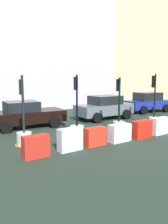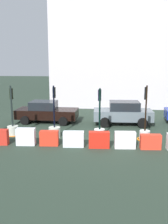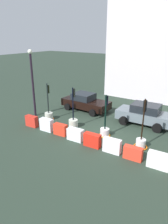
# 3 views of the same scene
# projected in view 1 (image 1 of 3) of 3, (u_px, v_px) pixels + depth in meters

# --- Properties ---
(ground_plane) EXTENTS (120.00, 120.00, 0.00)m
(ground_plane) POSITION_uv_depth(u_px,v_px,m) (122.00, 132.00, 12.64)
(ground_plane) COLOR #263429
(traffic_light_0) EXTENTS (0.82, 0.82, 3.01)m
(traffic_light_0) POSITION_uv_depth(u_px,v_px,m) (24.00, 134.00, 10.10)
(traffic_light_0) COLOR beige
(traffic_light_0) RESTS_ON ground_plane
(traffic_light_1) EXTENTS (0.68, 0.68, 3.04)m
(traffic_light_1) POSITION_uv_depth(u_px,v_px,m) (77.00, 127.00, 11.35)
(traffic_light_1) COLOR beige
(traffic_light_1) RESTS_ON ground_plane
(traffic_light_2) EXTENTS (0.80, 0.80, 2.91)m
(traffic_light_2) POSITION_uv_depth(u_px,v_px,m) (119.00, 122.00, 12.76)
(traffic_light_2) COLOR silver
(traffic_light_2) RESTS_ON ground_plane
(traffic_light_3) EXTENTS (0.85, 0.85, 3.11)m
(traffic_light_3) POSITION_uv_depth(u_px,v_px,m) (154.00, 118.00, 13.98)
(traffic_light_3) COLOR silver
(traffic_light_3) RESTS_ON ground_plane
(construction_barrier_0) EXTENTS (1.00, 0.43, 0.84)m
(construction_barrier_0) POSITION_uv_depth(u_px,v_px,m) (36.00, 147.00, 8.59)
(construction_barrier_0) COLOR red
(construction_barrier_0) RESTS_ON ground_plane
(construction_barrier_1) EXTENTS (1.02, 0.47, 0.92)m
(construction_barrier_1) POSITION_uv_depth(u_px,v_px,m) (70.00, 139.00, 9.40)
(construction_barrier_1) COLOR silver
(construction_barrier_1) RESTS_ON ground_plane
(construction_barrier_2) EXTENTS (1.00, 0.46, 0.79)m
(construction_barrier_2) POSITION_uv_depth(u_px,v_px,m) (95.00, 137.00, 10.10)
(construction_barrier_2) COLOR red
(construction_barrier_2) RESTS_ON ground_plane
(construction_barrier_3) EXTENTS (1.11, 0.53, 0.80)m
(construction_barrier_3) POSITION_uv_depth(u_px,v_px,m) (120.00, 133.00, 10.73)
(construction_barrier_3) COLOR silver
(construction_barrier_3) RESTS_ON ground_plane
(construction_barrier_4) EXTENTS (1.08, 0.47, 0.85)m
(construction_barrier_4) POSITION_uv_depth(u_px,v_px,m) (142.00, 129.00, 11.36)
(construction_barrier_4) COLOR red
(construction_barrier_4) RESTS_ON ground_plane
(construction_barrier_5) EXTENTS (1.08, 0.43, 0.88)m
(construction_barrier_5) POSITION_uv_depth(u_px,v_px,m) (160.00, 126.00, 12.09)
(construction_barrier_5) COLOR white
(construction_barrier_5) RESTS_ON ground_plane
(car_grey_saloon) EXTENTS (4.11, 2.20, 1.64)m
(car_grey_saloon) POSITION_uv_depth(u_px,v_px,m) (104.00, 107.00, 16.39)
(car_grey_saloon) COLOR slate
(car_grey_saloon) RESTS_ON ground_plane
(car_black_sedan) EXTENTS (4.47, 2.30, 1.54)m
(car_black_sedan) POSITION_uv_depth(u_px,v_px,m) (25.00, 115.00, 13.70)
(car_black_sedan) COLOR black
(car_black_sedan) RESTS_ON ground_plane
(car_blue_estate) EXTENTS (4.06, 2.32, 1.65)m
(car_blue_estate) POSITION_uv_depth(u_px,v_px,m) (148.00, 102.00, 19.69)
(car_blue_estate) COLOR navy
(car_blue_estate) RESTS_ON ground_plane
(building_main_facade) EXTENTS (12.54, 8.41, 14.14)m
(building_main_facade) POSITION_uv_depth(u_px,v_px,m) (42.00, 35.00, 23.40)
(building_main_facade) COLOR silver
(building_main_facade) RESTS_ON ground_plane
(building_corner_block) EXTENTS (12.32, 6.24, 17.01)m
(building_corner_block) POSITION_uv_depth(u_px,v_px,m) (131.00, 31.00, 29.31)
(building_corner_block) COLOR beige
(building_corner_block) RESTS_ON ground_plane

